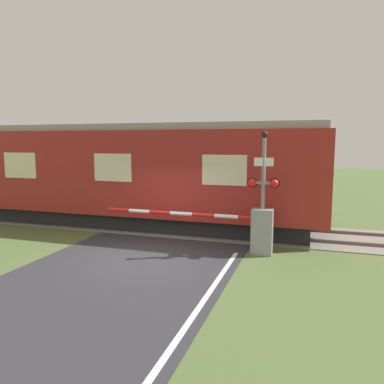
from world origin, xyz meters
The scene contains 5 objects.
ground_plane centered at (0.00, 0.00, 0.00)m, with size 80.00×80.00×0.00m, color #4C6033.
track_bed centered at (0.00, 3.68, 0.02)m, with size 36.00×3.20×0.13m.
train centered at (-2.22, 3.68, 1.98)m, with size 14.50×3.06×3.87m.
crossing_barrier centered at (2.75, 1.21, 0.72)m, with size 5.34×0.44×1.32m.
signal_post centered at (3.11, 1.25, 2.00)m, with size 0.92×0.26×3.53m.
Camera 1 is at (4.40, -9.44, 3.23)m, focal length 35.00 mm.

